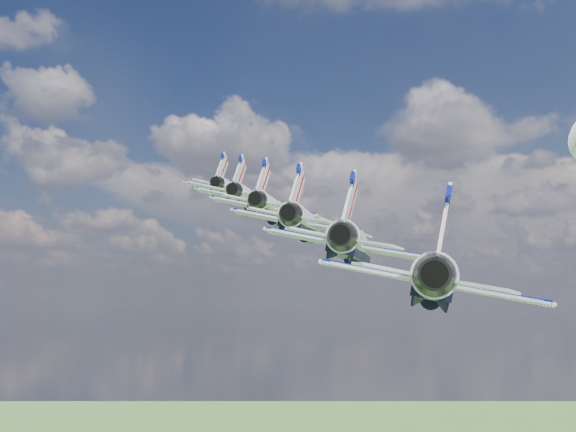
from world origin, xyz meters
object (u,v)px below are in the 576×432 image
at_px(jet_5, 434,280).
at_px(jet_4, 354,245).
at_px(jet_0, 232,191).
at_px(jet_1, 250,199).
at_px(jet_3, 306,224).
at_px(jet_2, 273,209).

bearing_deg(jet_5, jet_4, 115.52).
height_order(jet_0, jet_1, jet_0).
bearing_deg(jet_3, jet_2, 115.52).
height_order(jet_0, jet_5, jet_0).
height_order(jet_1, jet_5, jet_1).
relative_size(jet_1, jet_5, 1.00).
distance_m(jet_0, jet_2, 24.83).
relative_size(jet_0, jet_5, 1.00).
distance_m(jet_0, jet_4, 49.66).
bearing_deg(jet_5, jet_3, 115.52).
bearing_deg(jet_4, jet_3, 115.52).
height_order(jet_0, jet_2, jet_0).
height_order(jet_3, jet_5, jet_3).
height_order(jet_2, jet_3, jet_2).
relative_size(jet_0, jet_1, 1.00).
xyz_separation_m(jet_0, jet_1, (7.72, -9.32, -2.78)).
distance_m(jet_2, jet_4, 24.83).
xyz_separation_m(jet_3, jet_4, (7.72, -9.32, -2.78)).
bearing_deg(jet_4, jet_5, -64.48).
relative_size(jet_3, jet_4, 1.00).
xyz_separation_m(jet_0, jet_4, (30.87, -37.28, -11.11)).
bearing_deg(jet_5, jet_1, 115.52).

